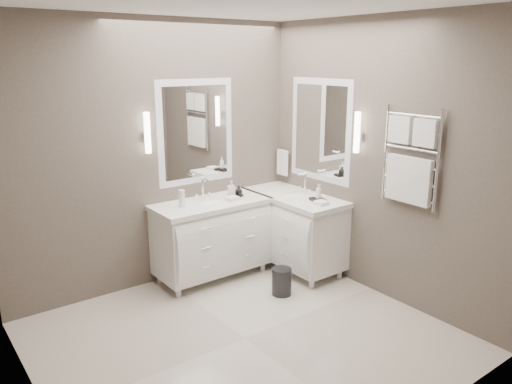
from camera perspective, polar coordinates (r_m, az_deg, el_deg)
floor at (r=4.42m, az=-1.31°, el=-16.43°), size 3.20×3.00×0.01m
ceiling at (r=3.79m, az=-1.58°, el=21.12°), size 3.20×3.00×0.01m
wall_back at (r=5.16m, az=-11.22°, el=4.13°), size 3.20×0.01×2.70m
wall_front at (r=2.85m, az=16.49°, el=-5.15°), size 3.20×0.01×2.70m
wall_left at (r=3.27m, az=-25.03°, el=-3.40°), size 0.01×3.00×2.70m
wall_right at (r=4.97m, az=13.83°, el=3.56°), size 0.01×3.00×2.70m
vanity_back at (r=5.36m, az=-5.09°, el=-4.83°), size 1.24×0.59×0.97m
vanity_right at (r=5.60m, az=4.32°, el=-3.91°), size 0.59×1.24×0.97m
mirror_back at (r=5.32m, az=-6.87°, el=6.81°), size 0.90×0.02×1.10m
mirror_right at (r=5.46m, az=7.33°, el=7.01°), size 0.02×0.90×1.10m
sconce_back at (r=4.99m, az=-12.30°, el=6.53°), size 0.06×0.06×0.40m
sconce_right at (r=5.01m, az=11.47°, el=6.61°), size 0.06×0.06×0.40m
towel_bar_corner at (r=5.91m, az=3.04°, el=3.45°), size 0.03×0.22×0.30m
towel_ladder at (r=4.68m, az=17.20°, el=3.16°), size 0.06×0.58×0.90m
waste_bin at (r=5.08m, az=2.95°, el=-10.18°), size 0.21×0.21×0.28m
amenity_tray_back at (r=5.40m, az=-2.43°, el=-0.43°), size 0.18×0.16×0.02m
amenity_tray_right at (r=5.28m, az=7.12°, el=-0.90°), size 0.17×0.20×0.03m
water_bottle at (r=5.07m, az=-8.49°, el=-0.73°), size 0.07×0.07×0.18m
soap_bottle_a at (r=5.38m, az=-2.83°, el=0.46°), size 0.08×0.08×0.15m
soap_bottle_b at (r=5.38m, az=-2.00°, el=0.20°), size 0.08×0.08×0.10m
soap_bottle_c at (r=5.25m, az=7.15°, el=0.05°), size 0.07×0.07×0.16m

